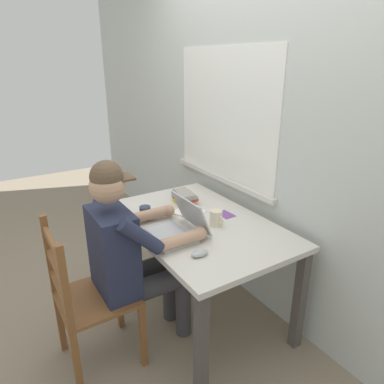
{
  "coord_description": "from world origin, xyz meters",
  "views": [
    {
      "loc": [
        1.72,
        -1.12,
        1.71
      ],
      "look_at": [
        0.01,
        -0.05,
        0.94
      ],
      "focal_mm": 32.57,
      "sensor_mm": 36.0,
      "label": 1
    }
  ],
  "objects": [
    {
      "name": "computer_mouse",
      "position": [
        0.36,
        -0.22,
        0.74
      ],
      "size": [
        0.06,
        0.1,
        0.03
      ],
      "primitive_type": "ellipsoid",
      "color": "#ADAFB2",
      "rests_on": "desk"
    },
    {
      "name": "coffee_mug_white",
      "position": [
        0.11,
        0.07,
        0.77
      ],
      "size": [
        0.12,
        0.08,
        0.1
      ],
      "color": "beige",
      "rests_on": "desk"
    },
    {
      "name": "landscape_photo_print",
      "position": [
        0.01,
        0.22,
        0.72
      ],
      "size": [
        0.13,
        0.09,
        0.0
      ],
      "primitive_type": "cube",
      "rotation": [
        0.0,
        0.0,
        0.04
      ],
      "color": "#7A4293",
      "rests_on": "desk"
    },
    {
      "name": "back_wall",
      "position": [
        -0.01,
        0.49,
        1.3
      ],
      "size": [
        6.0,
        0.08,
        2.6
      ],
      "color": "beige",
      "rests_on": "ground"
    },
    {
      "name": "coffee_mug_dark",
      "position": [
        -0.22,
        -0.27,
        0.77
      ],
      "size": [
        0.11,
        0.07,
        0.09
      ],
      "color": "#2D384C",
      "rests_on": "desk"
    },
    {
      "name": "wooden_chair",
      "position": [
        0.03,
        -0.76,
        0.45
      ],
      "size": [
        0.42,
        0.42,
        0.93
      ],
      "color": "brown",
      "rests_on": "ground"
    },
    {
      "name": "desk",
      "position": [
        0.0,
        0.0,
        0.63
      ],
      "size": [
        1.28,
        0.82,
        0.72
      ],
      "color": "beige",
      "rests_on": "ground"
    },
    {
      "name": "paper_pile_near_laptop",
      "position": [
        -0.15,
        0.02,
        0.73
      ],
      "size": [
        0.25,
        0.23,
        0.01
      ],
      "primitive_type": "cube",
      "rotation": [
        0.0,
        0.0,
        0.47
      ],
      "color": "white",
      "rests_on": "desk"
    },
    {
      "name": "book_stack_main",
      "position": [
        -0.32,
        0.09,
        0.77
      ],
      "size": [
        0.21,
        0.17,
        0.09
      ],
      "color": "gold",
      "rests_on": "desk"
    },
    {
      "name": "ground_plane",
      "position": [
        0.0,
        0.0,
        0.0
      ],
      "size": [
        8.0,
        8.0,
        0.0
      ],
      "primitive_type": "plane",
      "color": "gray"
    },
    {
      "name": "seated_person",
      "position": [
        0.03,
        -0.48,
        0.68
      ],
      "size": [
        0.5,
        0.6,
        1.23
      ],
      "color": "#232842",
      "rests_on": "ground"
    },
    {
      "name": "laptop",
      "position": [
        0.08,
        -0.2,
        0.78
      ],
      "size": [
        0.33,
        0.32,
        0.22
      ],
      "color": "#ADAFB2",
      "rests_on": "desk"
    }
  ]
}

